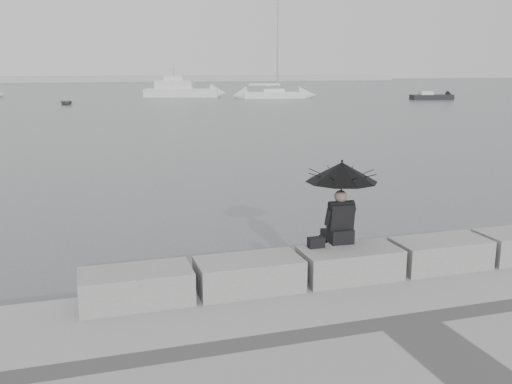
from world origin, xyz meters
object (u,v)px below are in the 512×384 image
object	(u,v)px
motor_cruiser	(181,90)
small_motorboat	(432,97)
seated_person	(342,183)
sailboat_right	(273,94)
dinghy	(66,102)

from	to	relation	value
motor_cruiser	small_motorboat	xyz separation A→B (m)	(28.26, -15.28, -0.57)
seated_person	sailboat_right	world-z (taller)	sailboat_right
seated_person	motor_cruiser	xyz separation A→B (m)	(9.26, 68.26, -1.12)
seated_person	dinghy	xyz separation A→B (m)	(-5.22, 56.23, -1.77)
dinghy	sailboat_right	bearing A→B (deg)	8.43
small_motorboat	seated_person	bearing A→B (deg)	-115.45
seated_person	sailboat_right	xyz separation A→B (m)	(19.99, 61.74, -1.49)
sailboat_right	dinghy	xyz separation A→B (m)	(-25.21, -5.50, -0.29)
sailboat_right	small_motorboat	xyz separation A→B (m)	(17.53, -8.76, -0.20)
sailboat_right	dinghy	distance (m)	25.81
sailboat_right	dinghy	bearing A→B (deg)	-158.63
sailboat_right	seated_person	bearing A→B (deg)	-98.89
seated_person	small_motorboat	bearing A→B (deg)	58.29
motor_cruiser	dinghy	world-z (taller)	motor_cruiser
seated_person	small_motorboat	size ratio (longest dim) A/B	0.26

